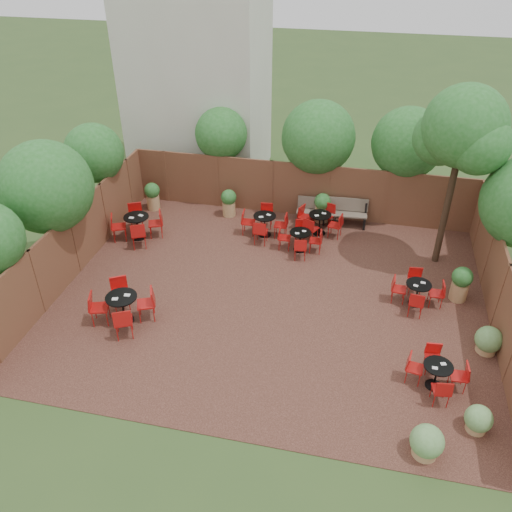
# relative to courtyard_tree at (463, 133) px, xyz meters

# --- Properties ---
(ground) EXTENTS (80.00, 80.00, 0.00)m
(ground) POSITION_rel_courtyard_tree_xyz_m (-4.69, -2.93, -4.21)
(ground) COLOR #354F23
(ground) RESTS_ON ground
(courtyard_paving) EXTENTS (12.00, 10.00, 0.02)m
(courtyard_paving) POSITION_rel_courtyard_tree_xyz_m (-4.69, -2.93, -4.20)
(courtyard_paving) COLOR #3B1F18
(courtyard_paving) RESTS_ON ground
(fence_back) EXTENTS (12.00, 0.08, 2.00)m
(fence_back) POSITION_rel_courtyard_tree_xyz_m (-4.69, 2.07, -3.21)
(fence_back) COLOR #563020
(fence_back) RESTS_ON ground
(fence_left) EXTENTS (0.08, 10.00, 2.00)m
(fence_left) POSITION_rel_courtyard_tree_xyz_m (-10.69, -2.93, -3.21)
(fence_left) COLOR #563020
(fence_left) RESTS_ON ground
(fence_right) EXTENTS (0.08, 10.00, 2.00)m
(fence_right) POSITION_rel_courtyard_tree_xyz_m (1.31, -2.93, -3.21)
(fence_right) COLOR #563020
(fence_right) RESTS_ON ground
(neighbour_building) EXTENTS (5.00, 4.00, 8.00)m
(neighbour_building) POSITION_rel_courtyard_tree_xyz_m (-9.19, 5.07, -0.21)
(neighbour_building) COLOR beige
(neighbour_building) RESTS_ON ground
(overhang_foliage) EXTENTS (15.70, 10.45, 2.64)m
(overhang_foliage) POSITION_rel_courtyard_tree_xyz_m (-5.43, -0.01, -1.49)
(overhang_foliage) COLOR #205F1E
(overhang_foliage) RESTS_ON ground
(courtyard_tree) EXTENTS (2.54, 2.44, 5.53)m
(courtyard_tree) POSITION_rel_courtyard_tree_xyz_m (0.00, 0.00, 0.00)
(courtyard_tree) COLOR black
(courtyard_tree) RESTS_ON courtyard_paving
(park_bench_left) EXTENTS (1.46, 0.55, 0.89)m
(park_bench_left) POSITION_rel_courtyard_tree_xyz_m (-3.95, 1.69, -3.74)
(park_bench_left) COLOR brown
(park_bench_left) RESTS_ON courtyard_paving
(park_bench_right) EXTENTS (1.57, 0.59, 0.95)m
(park_bench_right) POSITION_rel_courtyard_tree_xyz_m (-3.00, 1.70, -3.70)
(park_bench_right) COLOR brown
(park_bench_right) RESTS_ON courtyard_paving
(bistro_tables) EXTENTS (10.89, 7.79, 0.94)m
(bistro_tables) POSITION_rel_courtyard_tree_xyz_m (-5.40, -1.76, -3.76)
(bistro_tables) COLOR black
(bistro_tables) RESTS_ON courtyard_paving
(planters) EXTENTS (11.04, 4.24, 1.05)m
(planters) POSITION_rel_courtyard_tree_xyz_m (-4.93, 0.62, -3.63)
(planters) COLOR tan
(planters) RESTS_ON courtyard_paving
(low_shrubs) EXTENTS (2.32, 4.12, 0.75)m
(low_shrubs) POSITION_rel_courtyard_tree_xyz_m (0.23, -5.95, -3.85)
(low_shrubs) COLOR tan
(low_shrubs) RESTS_ON courtyard_paving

